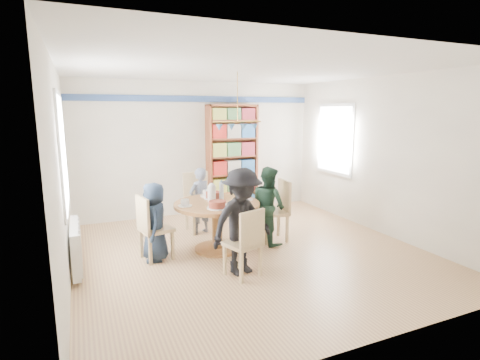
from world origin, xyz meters
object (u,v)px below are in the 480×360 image
chair_far (198,199)px  person_near (242,222)px  person_left (155,222)px  chair_right (278,207)px  bookshelf (232,160)px  radiator (76,247)px  chair_near (246,240)px  dining_table (217,215)px  chair_left (151,225)px  person_right (268,205)px  person_far (200,201)px

chair_far → person_near: (-0.02, -1.98, 0.13)m
chair_far → person_left: bearing=-132.3°
chair_right → person_near: (-1.07, -0.96, 0.15)m
bookshelf → radiator: bearing=-146.5°
chair_far → chair_near: bearing=-90.6°
dining_table → chair_far: 1.07m
person_near → radiator: bearing=140.8°
chair_far → bookshelf: bookshelf is taller
chair_left → chair_far: 1.49m
dining_table → chair_far: (0.03, 1.07, 0.02)m
dining_table → bookshelf: 2.38m
person_right → chair_left: bearing=77.0°
bookshelf → chair_right: bearing=-90.3°
chair_right → person_right: bearing=-162.4°
dining_table → person_far: 0.88m
chair_right → person_right: person_right is taller
person_far → person_near: size_ratio=0.82×
bookshelf → dining_table: bearing=-118.1°
chair_left → person_far: bearing=41.1°
dining_table → person_far: bearing=89.8°
dining_table → bookshelf: bookshelf is taller
person_far → chair_left: bearing=20.0°
chair_near → person_right: (0.86, 1.03, 0.13)m
chair_far → chair_near: chair_far is taller
chair_left → chair_right: 2.08m
person_left → person_near: (0.96, -0.91, 0.14)m
chair_near → person_right: person_right is taller
dining_table → chair_right: size_ratio=1.30×
chair_left → person_left: 0.07m
person_far → person_left: bearing=21.8°
person_right → bookshelf: (0.22, 2.07, 0.48)m
radiator → person_right: person_right is taller
radiator → chair_left: size_ratio=1.06×
person_left → bookshelf: size_ratio=0.50×
radiator → person_far: bearing=23.7°
person_left → person_far: person_far is taller
person_left → chair_right: bearing=96.7°
dining_table → chair_near: chair_near is taller
dining_table → person_near: bearing=-89.3°
person_near → chair_left: bearing=123.2°
chair_left → chair_far: chair_far is taller
radiator → person_left: size_ratio=0.88×
person_left → person_right: size_ratio=0.90×
radiator → chair_right: size_ratio=1.00×
chair_near → person_far: bearing=90.2°
chair_left → person_near: bearing=-42.1°
radiator → person_left: 1.07m
chair_near → person_near: bearing=89.9°
person_near → bookshelf: (1.08, 2.96, 0.40)m
radiator → bookshelf: (3.08, 2.04, 0.75)m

